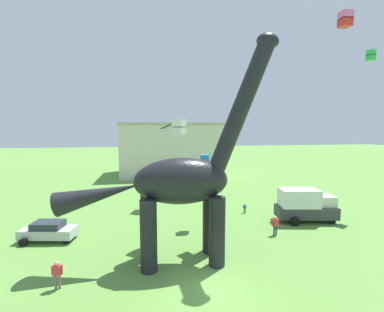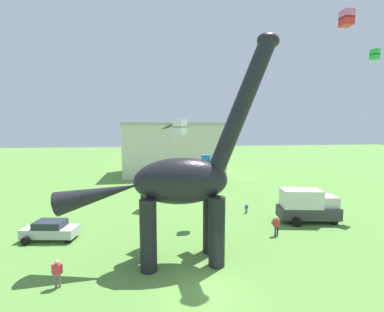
{
  "view_description": "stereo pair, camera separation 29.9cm",
  "coord_description": "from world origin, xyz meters",
  "views": [
    {
      "loc": [
        -3.17,
        -13.83,
        9.01
      ],
      "look_at": [
        -0.27,
        3.93,
        7.15
      ],
      "focal_mm": 25.41,
      "sensor_mm": 36.0,
      "label": 1
    },
    {
      "loc": [
        -2.88,
        -13.87,
        9.01
      ],
      "look_at": [
        -0.27,
        3.93,
        7.15
      ],
      "focal_mm": 25.41,
      "sensor_mm": 36.0,
      "label": 2
    }
  ],
  "objects": [
    {
      "name": "ground_plane",
      "position": [
        0.0,
        0.0,
        0.0
      ],
      "size": [
        240.0,
        240.0,
        0.0
      ],
      "primitive_type": "plane",
      "color": "#5B8E3D"
    },
    {
      "name": "background_building_block",
      "position": [
        1.17,
        39.45,
        5.0
      ],
      "size": [
        18.92,
        12.22,
        9.98
      ],
      "color": "beige",
      "rests_on": "ground_plane"
    },
    {
      "name": "kite_mid_right",
      "position": [
        -0.65,
        8.1,
        9.09
      ],
      "size": [
        1.21,
        1.21,
        1.22
      ],
      "color": "white"
    },
    {
      "name": "parked_box_truck",
      "position": [
        11.74,
        9.65,
        1.65
      ],
      "size": [
        5.88,
        3.03,
        3.2
      ],
      "rotation": [
        0.0,
        0.0,
        -0.17
      ],
      "color": "#38383D",
      "rests_on": "ground_plane"
    },
    {
      "name": "kite_near_high",
      "position": [
        20.65,
        12.76,
        16.78
      ],
      "size": [
        1.03,
        1.03,
        1.09
      ],
      "color": "green"
    },
    {
      "name": "person_near_flyer",
      "position": [
        6.9,
        13.05,
        0.61
      ],
      "size": [
        0.38,
        0.17,
        1.0
      ],
      "rotation": [
        0.0,
        0.0,
        3.82
      ],
      "color": "black",
      "rests_on": "ground_plane"
    },
    {
      "name": "kite_far_left",
      "position": [
        -0.97,
        17.81,
        9.2
      ],
      "size": [
        1.74,
        2.07,
        2.31
      ],
      "color": "black"
    },
    {
      "name": "kite_mid_center",
      "position": [
        7.41,
        21.92,
        5.47
      ],
      "size": [
        0.54,
        0.54,
        0.65
      ],
      "color": "white"
    },
    {
      "name": "person_far_spectator",
      "position": [
        -8.3,
        1.63,
        0.98
      ],
      "size": [
        0.61,
        0.27,
        1.62
      ],
      "rotation": [
        0.0,
        0.0,
        2.94
      ],
      "color": "#6B6056",
      "rests_on": "ground_plane"
    },
    {
      "name": "kite_mid_left",
      "position": [
        1.91,
        10.27,
        6.03
      ],
      "size": [
        0.86,
        0.86,
        1.11
      ],
      "color": "#287AE5"
    },
    {
      "name": "person_vendor_side",
      "position": [
        7.33,
        6.89,
        0.98
      ],
      "size": [
        0.61,
        0.27,
        1.63
      ],
      "rotation": [
        0.0,
        0.0,
        4.04
      ],
      "color": "#2D3347",
      "rests_on": "ground_plane"
    },
    {
      "name": "kite_drifting",
      "position": [
        1.13,
        5.57,
        4.4
      ],
      "size": [
        1.4,
        1.51,
        1.61
      ],
      "color": "yellow"
    },
    {
      "name": "parked_sedan_left",
      "position": [
        -11.16,
        8.83,
        0.81
      ],
      "size": [
        4.44,
        2.46,
        1.55
      ],
      "rotation": [
        0.0,
        0.0,
        -0.17
      ],
      "color": "#B7B7BC",
      "rests_on": "ground_plane"
    },
    {
      "name": "dinosaur_sculpture",
      "position": [
        -1.09,
        3.76,
        5.52
      ],
      "size": [
        14.61,
        3.1,
        15.27
      ],
      "rotation": [
        0.0,
        0.0,
        0.18
      ],
      "color": "black",
      "rests_on": "ground_plane"
    },
    {
      "name": "kite_high_left",
      "position": [
        8.78,
        1.64,
        15.57
      ],
      "size": [
        0.64,
        0.64,
        0.91
      ],
      "color": "pink"
    }
  ]
}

